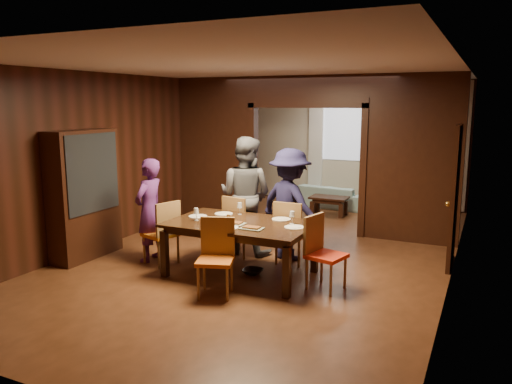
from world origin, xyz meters
The scene contains 32 objects.
floor centered at (0.00, 0.00, 0.00)m, with size 9.00×9.00×0.00m, color #4A2814.
ceiling centered at (0.00, 0.00, 2.90)m, with size 5.50×9.00×0.02m, color silver.
room_walls centered at (0.00, 1.89, 1.51)m, with size 5.52×9.01×2.90m.
person_purple centered at (-1.52, -1.20, 0.79)m, with size 0.58×0.38×1.58m, color #512263.
person_grey centered at (-0.38, -0.21, 0.94)m, with size 0.92×0.71×1.88m, color #4D4E54.
person_navy centered at (0.40, -0.22, 0.86)m, with size 1.12×0.64×1.73m, color #181637.
sofa centered at (-0.20, 3.85, 0.25)m, with size 1.74×0.68×0.51m, color #9BC9CB.
serving_bowl centered at (0.19, -1.12, 0.80)m, with size 0.29×0.29×0.07m, color black.
dining_table centered at (0.04, -1.19, 0.38)m, with size 1.99×1.24×0.76m, color black.
coffee_table centered at (0.04, 3.02, 0.20)m, with size 0.80×0.50×0.40m, color black.
chair_left centered at (-1.28, -1.26, 0.48)m, with size 0.44×0.44×0.97m, color #CB6813, non-canonical shape.
chair_right centered at (1.31, -1.23, 0.48)m, with size 0.44×0.44×0.97m, color red, non-canonical shape.
chair_far_l centered at (-0.37, -0.36, 0.48)m, with size 0.44×0.44×0.97m, color #D94514, non-canonical shape.
chair_far_r centered at (0.50, -0.39, 0.48)m, with size 0.44×0.44×0.97m, color #D14B13, non-canonical shape.
chair_near centered at (0.10, -2.02, 0.48)m, with size 0.44×0.44×0.97m, color #C05412, non-canonical shape.
hutch centered at (-2.53, -1.50, 1.00)m, with size 0.40×1.20×2.00m, color black.
door_right centered at (2.70, 0.50, 1.05)m, with size 0.06×0.90×2.10m, color black.
window_far centered at (0.00, 4.44, 1.70)m, with size 1.20×0.03×1.30m, color silver.
curtain_left centered at (-0.75, 4.40, 1.25)m, with size 0.35×0.06×2.40m, color white.
curtain_right centered at (0.75, 4.40, 1.25)m, with size 0.35×0.06×2.40m, color white.
plate_left centered at (-0.68, -1.16, 0.77)m, with size 0.27×0.27×0.01m, color silver.
plate_far_l centered at (-0.42, -0.84, 0.77)m, with size 0.27×0.27×0.01m, color silver.
plate_far_r centered at (0.49, -0.80, 0.77)m, with size 0.27×0.27×0.01m, color white.
plate_right centered at (0.83, -1.16, 0.77)m, with size 0.27×0.27×0.01m, color white.
plate_near centered at (0.04, -1.55, 0.77)m, with size 0.27×0.27×0.01m, color white.
platter_a centered at (0.01, -1.34, 0.78)m, with size 0.30×0.20×0.04m, color gray.
platter_b centered at (0.35, -1.47, 0.78)m, with size 0.30×0.20×0.04m, color slate.
wineglass_left centered at (-0.58, -1.37, 0.85)m, with size 0.08×0.08×0.18m, color silver, non-canonical shape.
wineglass_far centered at (-0.20, -0.76, 0.85)m, with size 0.08×0.08×0.18m, color silver, non-canonical shape.
wineglass_right centered at (0.73, -0.98, 0.85)m, with size 0.08×0.08×0.18m, color silver, non-canonical shape.
tumbler centered at (0.07, -1.54, 0.83)m, with size 0.07×0.07×0.14m, color silver.
condiment_jar centered at (-0.11, -1.27, 0.82)m, with size 0.08×0.08×0.11m, color #462810, non-canonical shape.
Camera 1 is at (3.13, -7.23, 2.41)m, focal length 35.00 mm.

